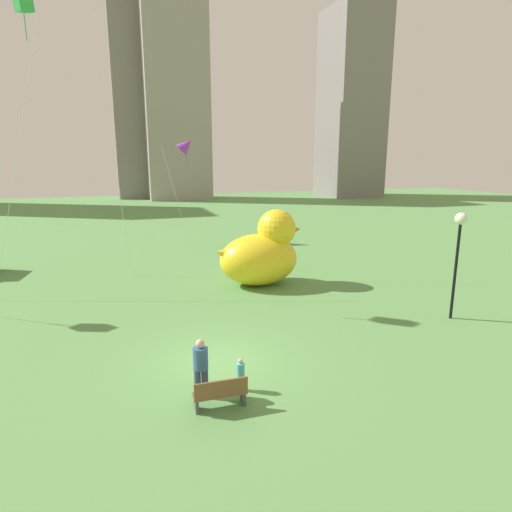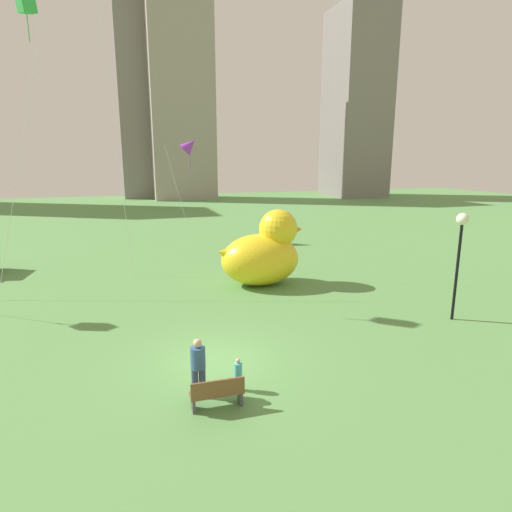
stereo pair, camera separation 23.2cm
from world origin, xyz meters
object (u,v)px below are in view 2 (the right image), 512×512
Objects in this scene: giant_inflatable_duck at (263,253)px; kite_purple at (190,145)px; kite_green at (25,1)px; park_bench at (217,393)px; person_adult at (198,365)px; person_child at (238,373)px; lamppost at (461,237)px.

giant_inflatable_duck is 15.20m from kite_purple.
kite_purple is 16.53m from kite_green.
kite_purple reaches higher than giant_inflatable_duck.
kite_green reaches higher than kite_purple.
kite_green is at bearing 114.49° from park_bench.
giant_inflatable_duck is (5.34, 10.01, 0.76)m from person_adult.
person_child is (0.79, 0.73, 0.08)m from park_bench.
kite_green reaches higher than park_bench.
park_bench is 1.47× the size of person_child.
person_child is 0.12× the size of kite_purple.
person_child is at bearing 42.97° from park_bench.
kite_purple is at bearing 81.97° from park_bench.
kite_purple is 0.61× the size of kite_green.
park_bench is 18.24m from kite_green.
park_bench is 0.85× the size of person_adult.
person_child is 10.97m from giant_inflatable_duck.
person_adult is 25.12m from kite_purple.
person_child is (1.15, -0.07, -0.40)m from person_adult.
park_bench is 1.01m from person_adult.
lamppost is (5.97, -7.37, 1.82)m from giant_inflatable_duck.
person_adult is at bearing 176.59° from person_child.
kite_purple is at bearing 55.20° from kite_green.
giant_inflatable_duck is 15.52m from kite_green.
person_child reaches higher than park_bench.
giant_inflatable_duck is at bearing -5.94° from kite_green.
giant_inflatable_duck reaches higher than person_child.
giant_inflatable_duck is 1.08× the size of lamppost.
person_adult is 0.38× the size of lamppost.
kite_green is at bearing 152.67° from lamppost.
kite_purple is (-1.49, 13.88, 5.99)m from giant_inflatable_duck.
lamppost reaches higher than person_adult.
person_adult is 0.36× the size of giant_inflatable_duck.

